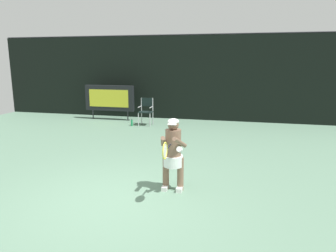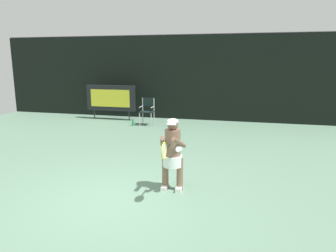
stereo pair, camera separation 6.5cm
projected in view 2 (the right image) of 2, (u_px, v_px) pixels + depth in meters
The scene contains 7 objects.
ground at pixel (108, 204), 5.75m from camera, with size 18.00×22.00×0.03m.
backdrop_screen at pixel (191, 78), 13.62m from camera, with size 18.00×0.12×3.66m.
scoreboard at pixel (111, 98), 13.74m from camera, with size 2.20×0.21×1.50m.
umpire_chair at pixel (147, 110), 12.65m from camera, with size 0.52×0.44×1.08m.
water_bottle at pixel (133, 123), 12.54m from camera, with size 0.07×0.07×0.27m.
tennis_player at pixel (172, 152), 6.23m from camera, with size 0.53×0.61×1.46m.
tennis_racket at pixel (164, 150), 5.55m from camera, with size 0.03×0.60×0.31m.
Camera 2 is at (2.36, -5.09, 2.57)m, focal length 33.70 mm.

